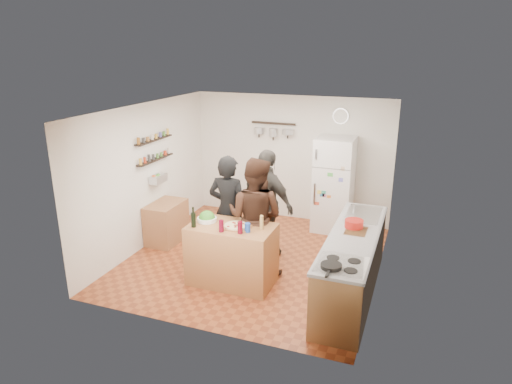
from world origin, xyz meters
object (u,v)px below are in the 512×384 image
at_px(salad_bowl, 207,219).
at_px(person_back, 267,204).
at_px(wine_bottle, 193,220).
at_px(pepper_mill, 262,224).
at_px(side_table, 167,222).
at_px(person_left, 228,210).
at_px(person_center, 255,217).
at_px(wall_clock, 341,116).
at_px(skillet, 331,266).
at_px(fridge, 334,185).
at_px(prep_island, 232,254).
at_px(counter_run, 352,265).
at_px(red_bowl, 354,224).
at_px(salt_canister, 247,228).

bearing_deg(salad_bowl, person_back, 59.46).
relative_size(wine_bottle, pepper_mill, 1.26).
xyz_separation_m(person_back, side_table, (-1.89, -0.10, -0.55)).
height_order(wine_bottle, person_left, person_left).
bearing_deg(person_left, person_center, 161.00).
distance_m(wine_bottle, wall_clock, 3.65).
bearing_deg(skillet, fridge, 100.88).
height_order(prep_island, counter_run, prep_island).
relative_size(person_center, person_back, 1.01).
bearing_deg(person_back, prep_island, 103.85).
bearing_deg(wine_bottle, skillet, -15.12).
bearing_deg(wall_clock, salad_bowl, -116.04).
bearing_deg(side_table, person_back, 3.00).
relative_size(person_left, person_center, 0.97).
xyz_separation_m(person_center, red_bowl, (1.47, 0.14, 0.05)).
bearing_deg(counter_run, salt_canister, -164.13).
distance_m(wine_bottle, person_left, 0.85).
height_order(salad_bowl, fridge, fridge).
height_order(person_left, person_back, person_back).
relative_size(skillet, side_table, 0.32).
distance_m(person_back, side_table, 1.97).
relative_size(person_left, wall_clock, 6.03).
distance_m(salt_canister, fridge, 2.79).
bearing_deg(salt_canister, pepper_mill, 48.58).
height_order(skillet, side_table, skillet).
distance_m(person_center, side_table, 2.07).
bearing_deg(fridge, prep_island, -110.77).
height_order(fridge, wall_clock, wall_clock).
bearing_deg(red_bowl, person_center, -174.61).
relative_size(skillet, red_bowl, 0.95).
height_order(pepper_mill, skillet, pepper_mill).
relative_size(salad_bowl, person_back, 0.16).
relative_size(salad_bowl, fridge, 0.16).
bearing_deg(skillet, salt_canister, 153.08).
xyz_separation_m(wine_bottle, person_left, (0.19, 0.82, -0.11)).
distance_m(person_center, skillet, 1.87).
bearing_deg(red_bowl, skillet, -92.11).
bearing_deg(salt_canister, side_table, 151.68).
height_order(pepper_mill, side_table, pepper_mill).
bearing_deg(person_left, wine_bottle, 76.67).
distance_m(prep_island, person_center, 0.67).
bearing_deg(wall_clock, side_table, -144.00).
distance_m(person_left, skillet, 2.39).
xyz_separation_m(wine_bottle, pepper_mill, (0.95, 0.27, -0.02)).
bearing_deg(skillet, person_left, 144.38).
bearing_deg(person_back, fridge, -94.49).
distance_m(wine_bottle, red_bowl, 2.32).
bearing_deg(person_left, salad_bowl, 78.47).
distance_m(person_left, red_bowl, 1.99).
bearing_deg(person_center, pepper_mill, 127.18).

